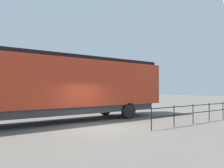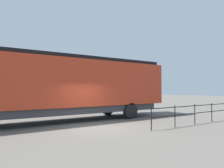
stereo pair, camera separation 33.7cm
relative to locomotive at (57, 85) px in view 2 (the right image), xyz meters
The scene contains 3 objects.
ground_plane 4.18m from the locomotive, 18.74° to the left, with size 120.00×120.00×0.00m, color #666059.
locomotive is the anchor object (origin of this frame).
platform_fence 9.24m from the locomotive, 52.32° to the left, with size 0.05×9.06×1.19m.
Camera 2 is at (10.23, -6.49, 2.07)m, focal length 35.98 mm.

